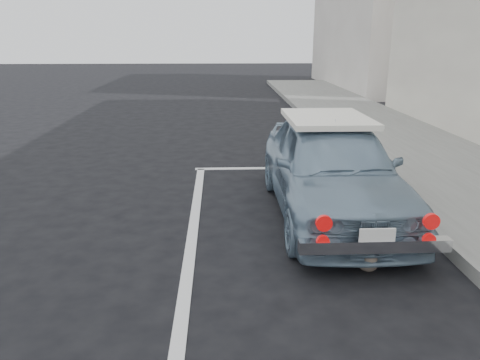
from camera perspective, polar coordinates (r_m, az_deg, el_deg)
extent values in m
cube|color=silver|center=(8.25, 4.99, 1.47)|extent=(3.00, 0.12, 0.01)
cube|color=silver|center=(4.91, -6.25, -9.80)|extent=(0.12, 7.00, 0.01)
imported|color=#7A94AA|center=(6.05, 11.05, 1.55)|extent=(1.48, 3.69, 1.26)
cube|color=white|center=(6.28, 10.58, 7.37)|extent=(1.04, 1.40, 0.07)
cube|color=silver|center=(4.51, 16.09, -7.65)|extent=(1.41, 0.12, 0.12)
cube|color=white|center=(4.43, 16.38, -6.72)|extent=(0.33, 0.02, 0.17)
cylinder|color=red|center=(4.26, 10.20, -5.21)|extent=(0.15, 0.04, 0.15)
cylinder|color=red|center=(4.57, 22.30, -4.69)|extent=(0.15, 0.04, 0.15)
cylinder|color=red|center=(4.33, 10.07, -7.41)|extent=(0.12, 0.04, 0.12)
cylinder|color=red|center=(4.64, 22.05, -6.76)|extent=(0.12, 0.04, 0.12)
ellipsoid|color=#726357|center=(4.86, 15.26, -9.14)|extent=(0.29, 0.40, 0.22)
sphere|color=#726357|center=(4.68, 15.59, -9.17)|extent=(0.14, 0.14, 0.14)
cone|color=#726357|center=(4.64, 15.19, -8.39)|extent=(0.05, 0.05, 0.05)
cone|color=#726357|center=(4.66, 16.13, -8.40)|extent=(0.05, 0.05, 0.05)
cylinder|color=#726357|center=(5.06, 15.54, -9.00)|extent=(0.09, 0.24, 0.03)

